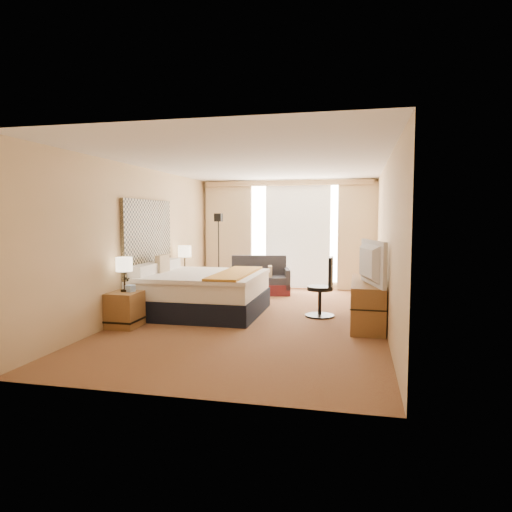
% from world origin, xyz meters
% --- Properties ---
extents(floor, '(4.20, 7.00, 0.02)m').
position_xyz_m(floor, '(0.00, 0.00, 0.00)').
color(floor, '#522217').
rests_on(floor, ground).
extents(ceiling, '(4.20, 7.00, 0.02)m').
position_xyz_m(ceiling, '(0.00, 0.00, 2.60)').
color(ceiling, white).
rests_on(ceiling, wall_back).
extents(wall_back, '(4.20, 0.02, 2.60)m').
position_xyz_m(wall_back, '(0.00, 3.50, 1.30)').
color(wall_back, '#DFB788').
rests_on(wall_back, ground).
extents(wall_front, '(4.20, 0.02, 2.60)m').
position_xyz_m(wall_front, '(0.00, -3.50, 1.30)').
color(wall_front, '#DFB788').
rests_on(wall_front, ground).
extents(wall_left, '(0.02, 7.00, 2.60)m').
position_xyz_m(wall_left, '(-2.10, 0.00, 1.30)').
color(wall_left, '#DFB788').
rests_on(wall_left, ground).
extents(wall_right, '(0.02, 7.00, 2.60)m').
position_xyz_m(wall_right, '(2.10, 0.00, 1.30)').
color(wall_right, '#DFB788').
rests_on(wall_right, ground).
extents(headboard, '(0.06, 1.85, 1.50)m').
position_xyz_m(headboard, '(-2.06, 0.20, 1.28)').
color(headboard, black).
rests_on(headboard, wall_left).
extents(nightstand_left, '(0.45, 0.52, 0.55)m').
position_xyz_m(nightstand_left, '(-1.87, -1.05, 0.28)').
color(nightstand_left, brown).
rests_on(nightstand_left, floor).
extents(nightstand_right, '(0.45, 0.52, 0.55)m').
position_xyz_m(nightstand_right, '(-1.87, 1.45, 0.28)').
color(nightstand_right, brown).
rests_on(nightstand_right, floor).
extents(media_dresser, '(0.50, 1.80, 0.70)m').
position_xyz_m(media_dresser, '(1.83, 0.00, 0.35)').
color(media_dresser, brown).
rests_on(media_dresser, floor).
extents(window, '(2.30, 0.02, 2.30)m').
position_xyz_m(window, '(0.25, 3.47, 1.32)').
color(window, silver).
rests_on(window, wall_back).
extents(curtains, '(4.12, 0.19, 2.56)m').
position_xyz_m(curtains, '(-0.00, 3.39, 1.41)').
color(curtains, beige).
rests_on(curtains, floor).
extents(bed, '(2.13, 1.95, 1.03)m').
position_xyz_m(bed, '(-1.06, 0.21, 0.38)').
color(bed, black).
rests_on(bed, floor).
extents(loveseat, '(1.48, 1.01, 0.84)m').
position_xyz_m(loveseat, '(-0.48, 2.49, 0.28)').
color(loveseat, '#501619').
rests_on(loveseat, floor).
extents(floor_lamp, '(0.23, 0.23, 1.80)m').
position_xyz_m(floor_lamp, '(-1.47, 2.60, 1.27)').
color(floor_lamp, black).
rests_on(floor_lamp, floor).
extents(desk_chair, '(0.50, 0.50, 1.04)m').
position_xyz_m(desk_chair, '(1.10, 0.38, 0.46)').
color(desk_chair, black).
rests_on(desk_chair, floor).
extents(lamp_left, '(0.26, 0.26, 0.54)m').
position_xyz_m(lamp_left, '(-1.89, -1.00, 0.97)').
color(lamp_left, black).
rests_on(lamp_left, nightstand_left).
extents(lamp_right, '(0.27, 0.27, 0.57)m').
position_xyz_m(lamp_right, '(-1.86, 1.48, 0.99)').
color(lamp_right, black).
rests_on(lamp_right, nightstand_right).
extents(tissue_box, '(0.14, 0.14, 0.11)m').
position_xyz_m(tissue_box, '(-1.80, -0.99, 0.60)').
color(tissue_box, '#9BBEF0').
rests_on(tissue_box, nightstand_left).
extents(telephone, '(0.19, 0.16, 0.07)m').
position_xyz_m(telephone, '(-1.86, 1.54, 0.58)').
color(telephone, black).
rests_on(telephone, nightstand_right).
extents(television, '(0.44, 1.17, 0.67)m').
position_xyz_m(television, '(1.78, -0.44, 1.04)').
color(television, black).
rests_on(television, media_dresser).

